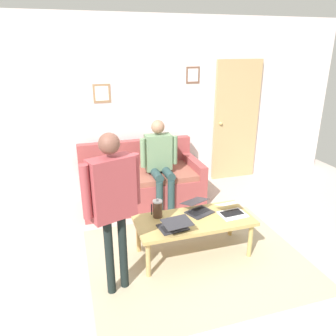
% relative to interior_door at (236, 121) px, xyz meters
% --- Properties ---
extents(ground_plane, '(7.68, 7.68, 0.00)m').
position_rel_interior_door_xyz_m(ground_plane, '(1.68, 2.11, -1.02)').
color(ground_plane, '#B7A59B').
extents(area_rug, '(2.36, 1.91, 0.01)m').
position_rel_interior_door_xyz_m(area_rug, '(1.55, 2.11, -1.02)').
color(area_rug, tan).
rests_on(area_rug, ground_plane).
extents(back_wall, '(7.04, 0.11, 2.70)m').
position_rel_interior_door_xyz_m(back_wall, '(1.68, -0.09, 0.33)').
color(back_wall, silver).
rests_on(back_wall, ground_plane).
extents(interior_door, '(0.82, 0.09, 2.05)m').
position_rel_interior_door_xyz_m(interior_door, '(0.00, 0.00, 0.00)').
color(interior_door, tan).
rests_on(interior_door, ground_plane).
extents(couch, '(1.77, 0.89, 0.88)m').
position_rel_interior_door_xyz_m(couch, '(1.82, 0.49, -0.72)').
color(couch, '#913F3F').
rests_on(couch, ground_plane).
extents(coffee_table, '(1.30, 0.59, 0.45)m').
position_rel_interior_door_xyz_m(coffee_table, '(1.55, 2.01, -0.62)').
color(coffee_table, tan).
rests_on(coffee_table, ground_plane).
extents(laptop_left, '(0.33, 0.36, 0.13)m').
position_rel_interior_door_xyz_m(laptop_left, '(1.84, 2.16, -0.52)').
color(laptop_left, '#28282D').
rests_on(laptop_left, coffee_table).
extents(laptop_center, '(0.31, 0.31, 0.16)m').
position_rel_interior_door_xyz_m(laptop_center, '(1.10, 2.03, -0.53)').
color(laptop_center, silver).
rests_on(laptop_center, coffee_table).
extents(laptop_right, '(0.38, 0.39, 0.14)m').
position_rel_interior_door_xyz_m(laptop_right, '(1.45, 1.87, -0.53)').
color(laptop_right, '#28282D').
rests_on(laptop_right, coffee_table).
extents(french_press, '(0.13, 0.11, 0.23)m').
position_rel_interior_door_xyz_m(french_press, '(1.93, 1.84, -0.47)').
color(french_press, '#4C3323').
rests_on(french_press, coffee_table).
extents(person_standing, '(0.55, 0.30, 1.58)m').
position_rel_interior_door_xyz_m(person_standing, '(2.47, 2.34, -0.01)').
color(person_standing, black).
rests_on(person_standing, ground_plane).
extents(person_seated, '(0.55, 0.51, 1.28)m').
position_rel_interior_door_xyz_m(person_seated, '(1.58, 0.72, -0.30)').
color(person_seated, '#253C3C').
rests_on(person_seated, ground_plane).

